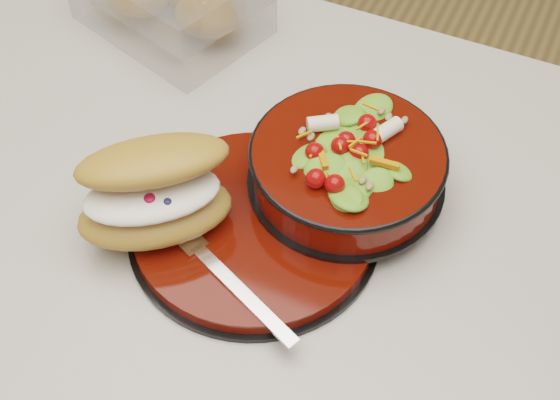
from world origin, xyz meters
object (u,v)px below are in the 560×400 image
at_px(dinner_plate, 255,226).
at_px(croissant, 156,192).
at_px(fork, 225,276).
at_px(salad_bowl, 348,161).
at_px(island_counter, 259,396).

relative_size(dinner_plate, croissant, 1.49).
bearing_deg(fork, salad_bowl, 2.75).
distance_m(dinner_plate, fork, 0.07).
bearing_deg(salad_bowl, fork, -110.85).
bearing_deg(fork, croissant, 93.41).
height_order(island_counter, fork, fork).
height_order(island_counter, croissant, croissant).
xyz_separation_m(dinner_plate, fork, (0.00, -0.07, 0.01)).
height_order(croissant, fork, croissant).
distance_m(island_counter, dinner_plate, 0.46).
relative_size(island_counter, dinner_plate, 4.75).
xyz_separation_m(dinner_plate, croissant, (-0.09, -0.04, 0.06)).
xyz_separation_m(island_counter, croissant, (-0.07, -0.06, 0.51)).
relative_size(island_counter, salad_bowl, 5.94).
bearing_deg(salad_bowl, croissant, -140.18).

